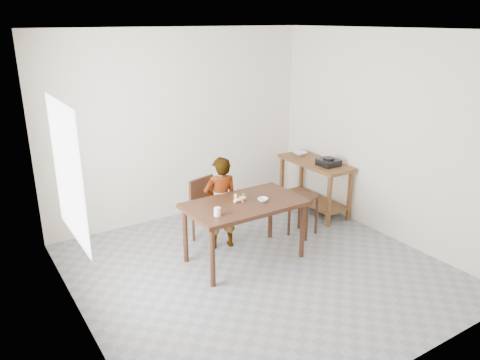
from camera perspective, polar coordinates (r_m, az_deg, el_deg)
floor at (r=5.64m, az=2.24°, el=-10.98°), size 4.00×4.00×0.04m
ceiling at (r=4.88m, az=2.67°, el=18.08°), size 4.00×4.00×0.04m
wall_back at (r=6.79m, az=-7.45°, el=6.58°), size 4.00×0.04×2.70m
wall_front at (r=3.73m, az=20.61°, el=-5.20°), size 4.00×0.04×2.70m
wall_left at (r=4.32m, az=-20.12°, el=-1.83°), size 0.04×4.00×2.70m
wall_right at (r=6.43m, az=17.41°, el=5.16°), size 0.04×4.00×2.70m
window_pane at (r=4.46m, az=-20.32°, el=0.87°), size 0.02×1.10×1.30m
dining_table at (r=5.67m, az=0.55°, el=-6.25°), size 1.40×0.80×0.75m
prep_counter at (r=7.16m, az=9.04°, el=-0.77°), size 0.50×1.20×0.80m
child at (r=5.89m, az=-2.36°, el=-2.83°), size 0.49×0.37×1.21m
dining_chair at (r=6.14m, az=-3.48°, el=-3.80°), size 0.50×0.50×0.84m
stool at (r=6.40m, az=7.67°, el=-4.23°), size 0.42×0.42×0.58m
glass_tumbler at (r=5.15m, az=-2.78°, el=-3.88°), size 0.09×0.09×0.10m
small_bowl at (r=5.56m, az=2.80°, el=-2.41°), size 0.15×0.15×0.04m
banana at (r=5.54m, az=-0.02°, el=-2.33°), size 0.19×0.14×0.06m
serving_bowl at (r=7.29m, az=7.32°, el=3.21°), size 0.22×0.22×0.05m
gas_burner at (r=6.84m, az=10.74°, el=2.12°), size 0.27×0.27×0.09m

